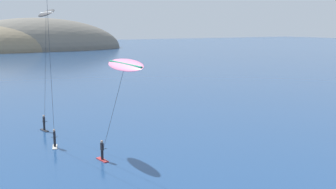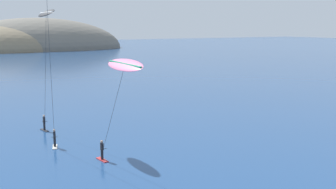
# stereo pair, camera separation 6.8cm
# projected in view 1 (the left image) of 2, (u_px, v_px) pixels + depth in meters

# --- Properties ---
(headland_island) EXTENTS (137.48, 53.42, 31.41)m
(headland_island) POSITION_uv_depth(u_px,v_px,m) (0.00, 51.00, 186.87)
(headland_island) COLOR #7A705B
(headland_island) RESTS_ON ground
(kitesurfer_green) EXTENTS (2.98, 7.59, 14.12)m
(kitesurfer_green) POSITION_uv_depth(u_px,v_px,m) (47.00, 7.00, 32.61)
(kitesurfer_green) COLOR silver
(kitesurfer_green) RESTS_ON ground
(kitesurfer_pink) EXTENTS (1.47, 9.06, 8.77)m
(kitesurfer_pink) POSITION_uv_depth(u_px,v_px,m) (122.00, 73.00, 29.24)
(kitesurfer_pink) COLOR red
(kitesurfer_pink) RESTS_ON ground
(kitesurfer_black) EXTENTS (1.42, 6.80, 12.58)m
(kitesurfer_black) POSITION_uv_depth(u_px,v_px,m) (46.00, 24.00, 40.04)
(kitesurfer_black) COLOR #2D2D33
(kitesurfer_black) RESTS_ON ground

